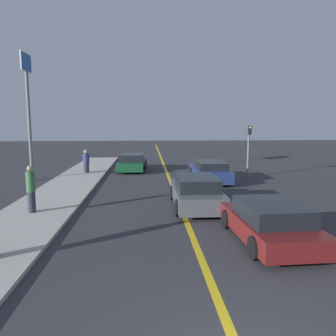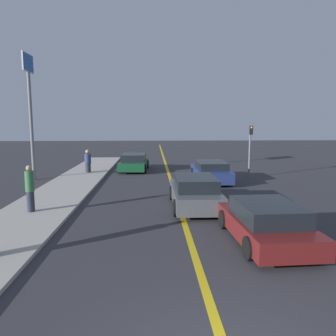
# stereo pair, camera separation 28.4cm
# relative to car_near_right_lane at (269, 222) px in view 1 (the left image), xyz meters

# --- Properties ---
(road_center_line) EXTENTS (0.20, 60.00, 0.01)m
(road_center_line) POSITION_rel_car_near_right_lane_xyz_m (-2.23, 12.45, -0.59)
(road_center_line) COLOR gold
(road_center_line) RESTS_ON ground_plane
(sidewalk_left) EXTENTS (2.89, 28.55, 0.12)m
(sidewalk_left) POSITION_rel_car_near_right_lane_xyz_m (-7.94, 8.73, -0.53)
(sidewalk_left) COLOR #ADA89E
(sidewalk_left) RESTS_ON ground_plane
(car_near_right_lane) EXTENTS (2.16, 4.22, 1.22)m
(car_near_right_lane) POSITION_rel_car_near_right_lane_xyz_m (0.00, 0.00, 0.00)
(car_near_right_lane) COLOR maroon
(car_near_right_lane) RESTS_ON ground_plane
(car_ahead_center) EXTENTS (1.96, 4.36, 1.33)m
(car_ahead_center) POSITION_rel_car_near_right_lane_xyz_m (-1.58, 4.10, 0.05)
(car_ahead_center) COLOR #4C5156
(car_ahead_center) RESTS_ON ground_plane
(car_far_distant) EXTENTS (1.99, 4.63, 1.23)m
(car_far_distant) POSITION_rel_car_near_right_lane_xyz_m (0.17, 10.16, 0.01)
(car_far_distant) COLOR navy
(car_far_distant) RESTS_ON ground_plane
(car_parked_left_lot) EXTENTS (2.12, 4.26, 1.26)m
(car_parked_left_lot) POSITION_rel_car_near_right_lane_xyz_m (-4.71, 14.79, 0.02)
(car_parked_left_lot) COLOR #144728
(car_parked_left_lot) RESTS_ON ground_plane
(pedestrian_mid_group) EXTENTS (0.33, 0.33, 1.81)m
(pedestrian_mid_group) POSITION_rel_car_near_right_lane_xyz_m (-8.06, 3.33, 0.43)
(pedestrian_mid_group) COLOR #282D3D
(pedestrian_mid_group) RESTS_ON sidewalk_left
(pedestrian_far_standing) EXTENTS (0.44, 0.44, 1.57)m
(pedestrian_far_standing) POSITION_rel_car_near_right_lane_xyz_m (-7.80, 13.36, 0.29)
(pedestrian_far_standing) COLOR #282D3D
(pedestrian_far_standing) RESTS_ON sidewalk_left
(traffic_light) EXTENTS (0.18, 0.40, 3.33)m
(traffic_light) POSITION_rel_car_near_right_lane_xyz_m (2.87, 11.29, 1.49)
(traffic_light) COLOR slate
(traffic_light) RESTS_ON ground_plane
(roadside_sign) EXTENTS (0.20, 1.64, 7.59)m
(roadside_sign) POSITION_rel_car_near_right_lane_xyz_m (-10.70, 11.19, 4.77)
(roadside_sign) COLOR slate
(roadside_sign) RESTS_ON ground_plane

